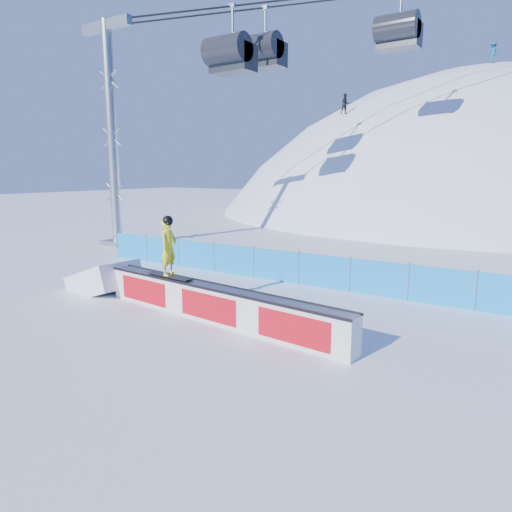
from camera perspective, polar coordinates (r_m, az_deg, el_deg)
The scene contains 7 objects.
ground at distance 12.89m, azimuth -0.18°, elevation -8.19°, with size 160.00×160.00×0.00m, color white.
snow_hill at distance 57.08m, azimuth 24.51°, elevation -13.32°, with size 64.00×64.00×64.00m.
safety_fence at distance 16.53m, azimuth 8.47°, elevation -1.94°, with size 22.05×0.05×1.30m.
rail_box at distance 12.77m, azimuth -5.17°, elevation -6.01°, with size 8.64×1.42×1.03m.
snow_ramp at distance 16.97m, azimuth -18.40°, elevation -4.14°, with size 2.41×1.61×0.90m, color white, non-canonical shape.
snowboarder at distance 13.79m, azimuth -10.86°, elevation 1.14°, with size 1.77×0.67×1.83m.
distant_skiers at distance 41.51m, azimuth 28.69°, elevation 18.98°, with size 22.40×9.88×8.00m.
Camera 1 is at (6.74, -10.18, 4.13)m, focal length 32.00 mm.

